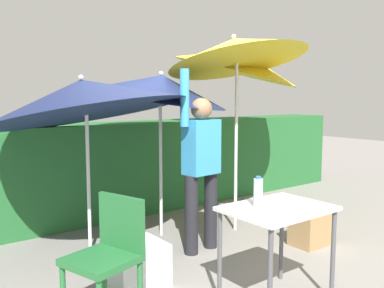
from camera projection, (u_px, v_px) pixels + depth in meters
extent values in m
plane|color=gray|center=(209.00, 250.00, 4.38)|extent=(24.00, 24.00, 0.00)
cube|color=#23602D|center=(126.00, 168.00, 5.75)|extent=(8.00, 0.70, 1.26)
cylinder|color=silver|center=(89.00, 185.00, 4.22)|extent=(0.04, 0.04, 1.43)
cone|color=#19234C|center=(84.00, 97.00, 4.08)|extent=(2.07, 2.05, 0.87)
sphere|color=silver|center=(81.00, 77.00, 4.03)|extent=(0.05, 0.05, 0.05)
cylinder|color=silver|center=(236.00, 142.00, 5.80)|extent=(0.04, 0.04, 1.95)
cone|color=yellow|center=(238.00, 61.00, 5.71)|extent=(1.84, 1.78, 0.91)
sphere|color=silver|center=(238.00, 49.00, 5.73)|extent=(0.05, 0.05, 0.05)
cylinder|color=silver|center=(236.00, 148.00, 4.93)|extent=(0.04, 0.04, 2.00)
cone|color=yellow|center=(235.00, 51.00, 4.78)|extent=(1.64, 1.64, 0.68)
sphere|color=silver|center=(234.00, 36.00, 4.74)|extent=(0.05, 0.05, 0.05)
cylinder|color=silver|center=(161.00, 168.00, 4.76)|extent=(0.04, 0.04, 1.59)
cone|color=#19234C|center=(161.00, 87.00, 4.68)|extent=(1.59, 1.58, 0.63)
sphere|color=silver|center=(161.00, 73.00, 4.68)|extent=(0.05, 0.05, 0.05)
cylinder|color=black|center=(191.00, 215.00, 4.22)|extent=(0.14, 0.14, 0.82)
cylinder|color=black|center=(211.00, 210.00, 4.41)|extent=(0.14, 0.14, 0.82)
cube|color=#338EC6|center=(201.00, 147.00, 4.24)|extent=(0.38, 0.26, 0.56)
sphere|color=#8C6647|center=(201.00, 109.00, 4.19)|extent=(0.22, 0.22, 0.22)
cylinder|color=#338EC6|center=(185.00, 98.00, 4.02)|extent=(0.10, 0.10, 0.56)
cylinder|color=#8C6647|center=(217.00, 147.00, 4.40)|extent=(0.10, 0.10, 0.52)
cylinder|color=#236633|center=(104.00, 277.00, 3.21)|extent=(0.04, 0.04, 0.44)
cube|color=#236633|center=(101.00, 260.00, 2.92)|extent=(0.55, 0.55, 0.05)
cube|color=#236633|center=(121.00, 222.00, 3.05)|extent=(0.16, 0.43, 0.40)
cube|color=silver|center=(136.00, 264.00, 3.55)|extent=(0.47, 0.42, 0.36)
cube|color=#9E7A4C|center=(312.00, 227.00, 4.52)|extent=(0.46, 0.30, 0.39)
cylinder|color=#4C4C51|center=(281.00, 238.00, 3.64)|extent=(0.04, 0.04, 0.74)
cylinder|color=#4C4C51|center=(220.00, 257.00, 3.21)|extent=(0.04, 0.04, 0.74)
cylinder|color=#4C4C51|center=(333.00, 256.00, 3.23)|extent=(0.04, 0.04, 0.74)
cylinder|color=#4C4C51|center=(270.00, 281.00, 2.80)|extent=(0.04, 0.04, 0.74)
cube|color=silver|center=(278.00, 209.00, 3.18)|extent=(0.80, 0.60, 0.03)
cylinder|color=silver|center=(258.00, 193.00, 3.15)|extent=(0.07, 0.07, 0.22)
cylinder|color=#2D60B7|center=(258.00, 177.00, 3.14)|extent=(0.04, 0.04, 0.02)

